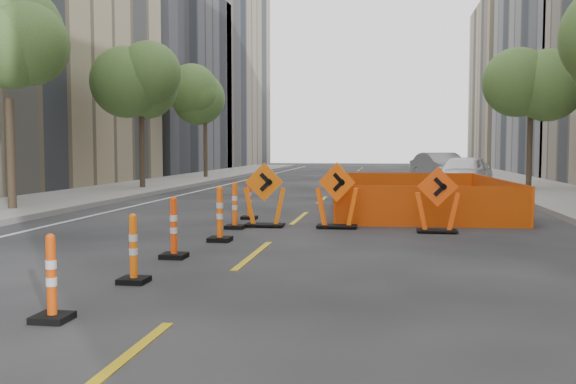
% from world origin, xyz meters
% --- Properties ---
extents(ground_plane, '(140.00, 140.00, 0.00)m').
position_xyz_m(ground_plane, '(0.00, 0.00, 0.00)').
color(ground_plane, black).
extents(sidewalk_left, '(4.00, 90.00, 0.15)m').
position_xyz_m(sidewalk_left, '(-9.00, 12.00, 0.07)').
color(sidewalk_left, gray).
rests_on(sidewalk_left, ground).
extents(bld_left_d, '(12.00, 16.00, 14.00)m').
position_xyz_m(bld_left_d, '(-17.00, 39.20, 7.00)').
color(bld_left_d, '#4C4C51').
rests_on(bld_left_d, ground).
extents(bld_left_e, '(12.00, 20.00, 20.00)m').
position_xyz_m(bld_left_e, '(-17.00, 55.60, 10.00)').
color(bld_left_e, gray).
rests_on(bld_left_e, ground).
extents(bld_right_e, '(12.00, 14.00, 16.00)m').
position_xyz_m(bld_right_e, '(17.00, 58.60, 8.00)').
color(bld_right_e, tan).
rests_on(bld_right_e, ground).
extents(tree_l_b, '(2.80, 2.80, 5.95)m').
position_xyz_m(tree_l_b, '(-8.40, 10.00, 4.53)').
color(tree_l_b, '#382B1E').
rests_on(tree_l_b, ground).
extents(tree_l_c, '(2.80, 2.80, 5.95)m').
position_xyz_m(tree_l_c, '(-8.40, 20.00, 4.53)').
color(tree_l_c, '#382B1E').
rests_on(tree_l_c, ground).
extents(tree_l_d, '(2.80, 2.80, 5.95)m').
position_xyz_m(tree_l_d, '(-8.40, 30.00, 4.53)').
color(tree_l_d, '#382B1E').
rests_on(tree_l_d, ground).
extents(tree_r_c, '(2.80, 2.80, 5.95)m').
position_xyz_m(tree_r_c, '(8.40, 22.00, 4.53)').
color(tree_r_c, '#382B1E').
rests_on(tree_r_c, ground).
extents(channelizer_2, '(0.38, 0.38, 0.97)m').
position_xyz_m(channelizer_2, '(-1.30, -0.59, 0.49)').
color(channelizer_2, '#DE4409').
rests_on(channelizer_2, ground).
extents(channelizer_3, '(0.39, 0.39, 0.99)m').
position_xyz_m(channelizer_3, '(-1.19, 1.44, 0.49)').
color(channelizer_3, '#FE620A').
rests_on(channelizer_3, ground).
extents(channelizer_4, '(0.42, 0.42, 1.07)m').
position_xyz_m(channelizer_4, '(-1.29, 3.47, 0.53)').
color(channelizer_4, '#F3400A').
rests_on(channelizer_4, ground).
extents(channelizer_5, '(0.44, 0.44, 1.13)m').
position_xyz_m(channelizer_5, '(-1.02, 5.51, 0.56)').
color(channelizer_5, '#FF5A0A').
rests_on(channelizer_5, ground).
extents(channelizer_6, '(0.43, 0.43, 1.10)m').
position_xyz_m(channelizer_6, '(-1.19, 7.54, 0.55)').
color(channelizer_6, '#FF560A').
rests_on(channelizer_6, ground).
extents(channelizer_7, '(0.40, 0.40, 1.02)m').
position_xyz_m(channelizer_7, '(-1.29, 9.57, 0.51)').
color(channelizer_7, '#F9460A').
rests_on(channelizer_7, ground).
extents(chevron_sign_left, '(1.06, 0.67, 1.54)m').
position_xyz_m(chevron_sign_left, '(-0.58, 8.01, 0.77)').
color(chevron_sign_left, '#E35F09').
rests_on(chevron_sign_left, ground).
extents(chevron_sign_center, '(1.19, 0.95, 1.56)m').
position_xyz_m(chevron_sign_center, '(1.16, 8.01, 0.78)').
color(chevron_sign_center, '#FF590A').
rests_on(chevron_sign_center, ground).
extents(chevron_sign_right, '(1.01, 0.63, 1.48)m').
position_xyz_m(chevron_sign_right, '(3.44, 7.53, 0.74)').
color(chevron_sign_right, '#FF4A0A').
rests_on(chevron_sign_right, ground).
extents(safety_fence, '(5.03, 8.13, 0.99)m').
position_xyz_m(safety_fence, '(3.21, 12.48, 0.49)').
color(safety_fence, orange).
rests_on(safety_fence, ground).
extents(parked_car_near, '(3.29, 5.03, 1.59)m').
position_xyz_m(parked_car_near, '(5.55, 21.09, 0.80)').
color(parked_car_near, white).
rests_on(parked_car_near, ground).
extents(parked_car_mid, '(3.24, 5.22, 1.62)m').
position_xyz_m(parked_car_mid, '(5.19, 28.29, 0.81)').
color(parked_car_mid, '#959499').
rests_on(parked_car_mid, ground).
extents(parked_car_far, '(3.59, 5.13, 1.38)m').
position_xyz_m(parked_car_far, '(5.93, 34.11, 0.69)').
color(parked_car_far, black).
rests_on(parked_car_far, ground).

